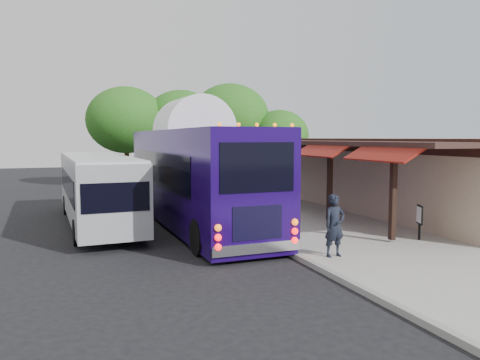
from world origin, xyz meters
name	(u,v)px	position (x,y,z in m)	size (l,w,h in m)	color
ground	(244,232)	(0.00, 0.00, 0.00)	(90.00, 90.00, 0.00)	black
sidewalk	(309,208)	(5.00, 4.00, 0.07)	(10.00, 40.00, 0.15)	#9E9B93
curb	(215,214)	(0.05, 4.00, 0.07)	(0.20, 40.00, 0.16)	gray
station_shelter	(366,172)	(8.38, 4.00, 1.85)	(8.15, 20.00, 3.60)	tan
coach_bus	(194,171)	(-1.45, 2.07, 2.27)	(3.10, 13.30, 4.23)	#1C0752
city_bus	(97,187)	(-5.22, 3.56, 1.60)	(2.85, 10.85, 2.89)	gray
ped_a	(335,225)	(0.93, -5.00, 1.07)	(0.67, 0.44, 1.84)	black
ped_b	(219,187)	(1.09, 6.64, 1.03)	(0.85, 0.66, 1.75)	black
ped_c	(205,187)	(0.60, 7.60, 0.97)	(0.96, 0.40, 1.64)	black
ped_d	(197,178)	(1.59, 12.84, 0.98)	(1.08, 0.62, 1.67)	black
sign_board	(420,216)	(4.88, -4.04, 0.95)	(0.25, 0.51, 1.19)	black
tree_left	(181,122)	(1.88, 18.46, 4.83)	(5.66, 5.66, 7.24)	#382314
tree_mid	(230,117)	(5.72, 18.17, 5.23)	(6.12, 6.12, 7.84)	#382314
tree_right	(279,135)	(9.11, 16.30, 3.85)	(4.51, 4.51, 5.78)	#382314
tree_far	(126,120)	(-2.20, 18.67, 4.92)	(5.76, 5.76, 7.37)	#382314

